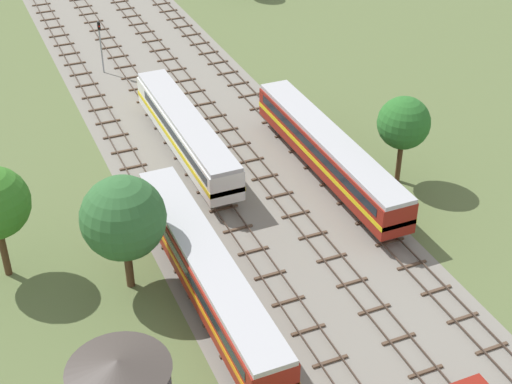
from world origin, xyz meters
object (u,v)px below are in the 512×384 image
passenger_coach_centre_midfar (328,150)px  diesel_railcar_left_far (186,131)px  passenger_coach_far_left_mid (207,270)px  signal_post_nearest (100,41)px

passenger_coach_centre_midfar → diesel_railcar_left_far: 12.56m
passenger_coach_far_left_mid → diesel_railcar_left_far: bearing=75.3°
passenger_coach_centre_midfar → signal_post_nearest: size_ratio=3.77×
passenger_coach_centre_midfar → signal_post_nearest: bearing=113.3°
passenger_coach_far_left_mid → passenger_coach_centre_midfar: size_ratio=1.00×
signal_post_nearest → passenger_coach_far_left_mid: bearing=-93.6°
passenger_coach_centre_midfar → diesel_railcar_left_far: bearing=141.1°
signal_post_nearest → diesel_railcar_left_far: bearing=-83.2°
passenger_coach_far_left_mid → passenger_coach_centre_midfar: same height
passenger_coach_centre_midfar → signal_post_nearest: 30.97m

